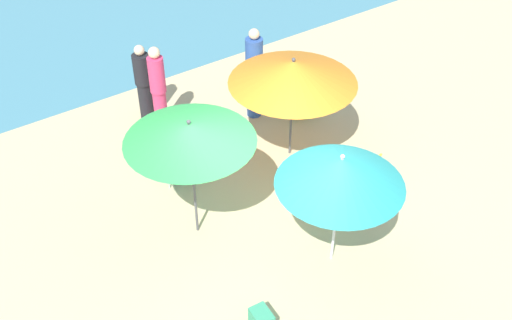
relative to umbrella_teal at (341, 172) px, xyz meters
name	(u,v)px	position (x,y,z in m)	size (l,w,h in m)	color
ground_plane	(281,238)	(-0.35, 0.73, -1.63)	(40.00, 40.00, 0.00)	#CCB789
umbrella_teal	(341,172)	(0.00, 0.00, 0.00)	(1.72, 1.72, 1.91)	silver
umbrella_orange	(293,72)	(1.01, 2.31, 0.01)	(2.11, 2.11, 1.90)	#4C4C51
umbrella_green	(189,132)	(-1.30, 1.60, 0.21)	(1.82, 1.82, 2.04)	#4C4C51
beach_chair_a	(177,157)	(-0.89, 2.93, -1.28)	(0.69, 0.71, 0.67)	teal
beach_chair_b	(361,167)	(1.49, 1.04, -1.33)	(0.54, 0.61, 0.58)	gold
beach_chair_c	(298,95)	(1.97, 3.32, -1.30)	(0.74, 0.76, 0.60)	#33934C
person_a	(254,73)	(1.17, 3.65, -0.72)	(0.32, 0.32, 1.80)	#2D519E
person_b	(158,90)	(-0.52, 4.16, -0.74)	(0.28, 0.28, 1.74)	#DB3866
person_c	(144,83)	(-0.56, 4.71, -0.86)	(0.31, 0.31, 1.54)	black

